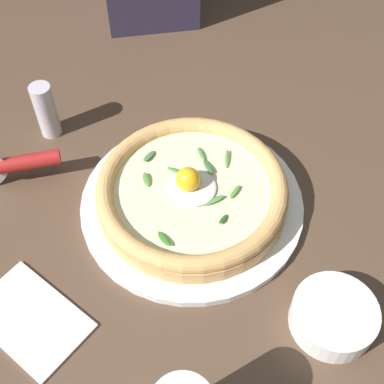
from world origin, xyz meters
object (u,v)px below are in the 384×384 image
at_px(pizza, 192,191).
at_px(pepper_shaker, 46,111).
at_px(pizza_cutter, 12,164).
at_px(folded_napkin, 30,318).
at_px(side_bowl, 333,316).

relative_size(pizza, pepper_shaker, 2.85).
xyz_separation_m(pizza_cutter, folded_napkin, (0.01, 0.22, -0.03)).
height_order(side_bowl, folded_napkin, side_bowl).
distance_m(pizza, side_bowl, 0.24).
bearing_deg(pepper_shaker, side_bowl, 123.20).
distance_m(pizza, pizza_cutter, 0.26).
bearing_deg(side_bowl, folded_napkin, -17.92).
bearing_deg(folded_napkin, pepper_shaker, -102.65).
bearing_deg(side_bowl, pizza, -63.57).
height_order(pizza, folded_napkin, pizza).
height_order(pizza_cutter, pepper_shaker, pepper_shaker).
distance_m(pizza, pepper_shaker, 0.26).
bearing_deg(pizza_cutter, side_bowl, 135.19).
bearing_deg(folded_napkin, side_bowl, 162.08).
xyz_separation_m(pizza_cutter, pepper_shaker, (-0.06, -0.09, 0.01)).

